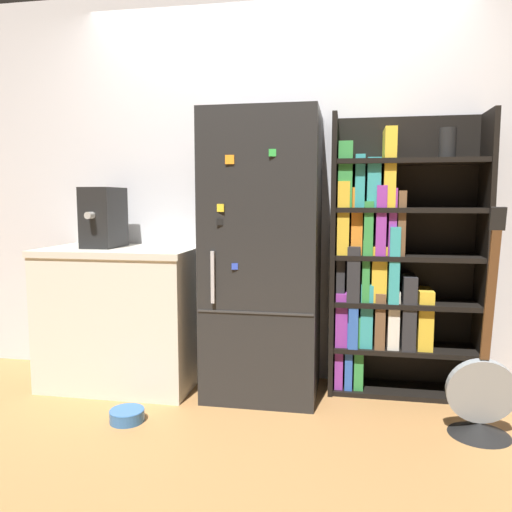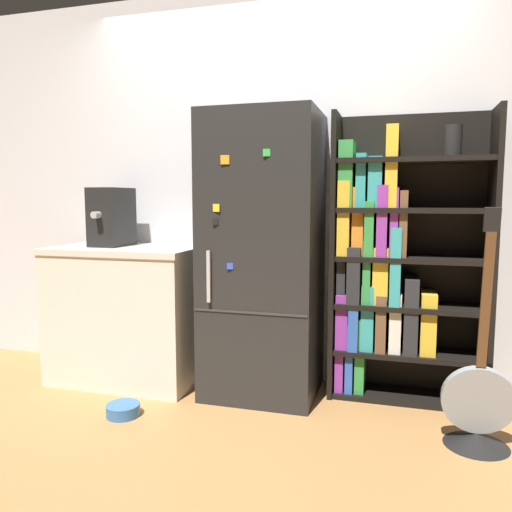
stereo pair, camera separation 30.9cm
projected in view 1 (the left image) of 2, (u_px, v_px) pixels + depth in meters
The scene contains 8 objects.
ground_plane at pixel (259, 400), 3.04m from camera, with size 16.00×16.00×0.00m, color #A87542.
wall_back at pixel (271, 187), 3.36m from camera, with size 8.00×0.05×2.60m.
refrigerator at pixel (263, 256), 3.09m from camera, with size 0.68×0.62×1.74m.
bookshelf at pixel (387, 264), 3.12m from camera, with size 0.92×0.32×1.73m.
kitchen_counter at pixel (123, 316), 3.29m from camera, with size 0.99×0.63×0.91m.
espresso_machine at pixel (104, 217), 3.26m from camera, with size 0.20×0.36×0.39m.
guitar at pixel (481, 404), 2.57m from camera, with size 0.35×0.32×1.18m.
pet_bowl at pixel (127, 415), 2.75m from camera, with size 0.19×0.19×0.07m.
Camera 1 is at (0.51, -2.88, 1.22)m, focal length 35.00 mm.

